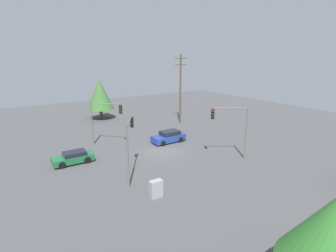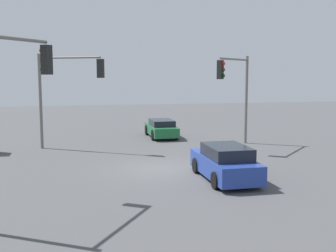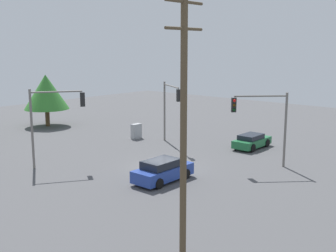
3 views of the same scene
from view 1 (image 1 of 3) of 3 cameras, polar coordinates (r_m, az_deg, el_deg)
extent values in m
plane|color=#4C4C4F|center=(31.42, -1.43, -5.43)|extent=(80.00, 80.00, 0.00)
cube|color=#233D93|center=(34.25, 0.10, -2.60)|extent=(4.42, 1.82, 0.80)
cube|color=black|center=(34.17, 0.41, -1.49)|extent=(2.43, 1.61, 0.52)
cylinder|color=black|center=(32.94, -1.08, -3.79)|extent=(0.69, 0.22, 0.69)
cylinder|color=black|center=(34.35, -2.61, -2.99)|extent=(0.69, 0.22, 0.69)
cylinder|color=black|center=(34.39, 2.80, -2.97)|extent=(0.69, 0.22, 0.69)
cylinder|color=black|center=(35.74, 1.18, -2.24)|extent=(0.69, 0.22, 0.69)
cube|color=#1E6638|center=(29.57, -19.97, -6.67)|extent=(4.12, 1.70, 0.66)
cube|color=black|center=(29.42, -19.68, -5.64)|extent=(2.26, 1.50, 0.41)
cylinder|color=black|center=(28.67, -22.05, -7.94)|extent=(0.71, 0.22, 0.71)
cylinder|color=black|center=(30.16, -22.67, -6.86)|extent=(0.71, 0.22, 0.71)
cylinder|color=black|center=(29.17, -17.12, -7.08)|extent=(0.71, 0.22, 0.71)
cylinder|color=black|center=(30.63, -17.98, -6.06)|extent=(0.71, 0.22, 0.71)
cylinder|color=slate|center=(29.55, 16.63, -1.42)|extent=(0.18, 0.18, 5.89)
cylinder|color=slate|center=(28.43, 13.46, 3.77)|extent=(3.17, 2.12, 0.12)
cube|color=black|center=(28.19, 9.71, 2.57)|extent=(0.44, 0.42, 1.05)
sphere|color=red|center=(27.96, 9.80, 3.16)|extent=(0.22, 0.22, 0.22)
sphere|color=#392605|center=(28.03, 9.77, 2.49)|extent=(0.22, 0.22, 0.22)
sphere|color=black|center=(28.10, 9.74, 1.83)|extent=(0.22, 0.22, 0.22)
cylinder|color=slate|center=(22.43, -8.77, -6.59)|extent=(0.18, 0.18, 5.66)
cylinder|color=slate|center=(23.56, -8.42, 1.10)|extent=(2.22, 3.53, 0.12)
cube|color=black|center=(25.66, -7.85, 0.86)|extent=(0.42, 0.44, 1.05)
sphere|color=red|center=(25.60, -8.26, 1.58)|extent=(0.22, 0.22, 0.22)
sphere|color=#392605|center=(25.68, -8.23, 0.86)|extent=(0.22, 0.22, 0.22)
sphere|color=black|center=(25.77, -8.20, 0.13)|extent=(0.22, 0.22, 0.22)
cylinder|color=slate|center=(34.20, -16.23, 0.60)|extent=(0.18, 0.18, 5.59)
cylinder|color=slate|center=(32.79, -13.52, 4.73)|extent=(2.86, 2.85, 0.12)
cube|color=black|center=(32.12, -10.28, 3.56)|extent=(0.44, 0.44, 1.05)
sphere|color=red|center=(32.21, -10.20, 4.21)|extent=(0.22, 0.22, 0.22)
sphere|color=#392605|center=(32.28, -10.17, 3.62)|extent=(0.22, 0.22, 0.22)
sphere|color=black|center=(32.35, -10.14, 3.04)|extent=(0.22, 0.22, 0.22)
cylinder|color=brown|center=(43.33, 2.71, 7.94)|extent=(0.28, 0.28, 11.14)
cylinder|color=brown|center=(42.98, 2.80, 14.53)|extent=(2.20, 0.12, 0.12)
cylinder|color=brown|center=(43.00, 2.78, 13.20)|extent=(2.20, 0.12, 0.12)
cube|color=#9EA0A3|center=(21.62, -2.62, -13.49)|extent=(1.04, 0.54, 1.44)
cylinder|color=brown|center=(48.13, -14.32, 2.57)|extent=(0.55, 0.55, 1.79)
cone|color=#3D7033|center=(47.51, -14.60, 6.69)|extent=(4.67, 4.67, 5.22)
camera|label=2|loc=(40.98, 25.32, 4.65)|focal=45.00mm
camera|label=3|loc=(59.19, 7.18, 13.01)|focal=45.00mm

